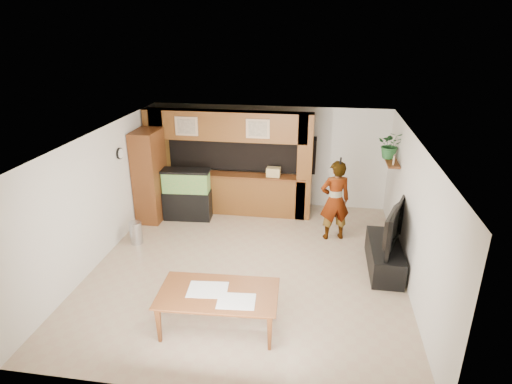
% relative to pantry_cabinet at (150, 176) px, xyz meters
% --- Properties ---
extents(floor, '(6.50, 6.50, 0.00)m').
position_rel_pantry_cabinet_xyz_m(floor, '(2.70, -1.84, -1.11)').
color(floor, tan).
rests_on(floor, ground).
extents(ceiling, '(6.50, 6.50, 0.00)m').
position_rel_pantry_cabinet_xyz_m(ceiling, '(2.70, -1.84, 1.49)').
color(ceiling, white).
rests_on(ceiling, wall_back).
extents(wall_back, '(6.00, 0.00, 6.00)m').
position_rel_pantry_cabinet_xyz_m(wall_back, '(2.70, 1.41, 0.19)').
color(wall_back, silver).
rests_on(wall_back, floor).
extents(wall_left, '(0.00, 6.50, 6.50)m').
position_rel_pantry_cabinet_xyz_m(wall_left, '(-0.30, -1.84, 0.19)').
color(wall_left, silver).
rests_on(wall_left, floor).
extents(wall_right, '(0.00, 6.50, 6.50)m').
position_rel_pantry_cabinet_xyz_m(wall_right, '(5.70, -1.84, 0.19)').
color(wall_right, silver).
rests_on(wall_right, floor).
extents(partition, '(4.20, 0.99, 2.60)m').
position_rel_pantry_cabinet_xyz_m(partition, '(1.75, 0.79, 0.21)').
color(partition, brown).
rests_on(partition, floor).
extents(wall_clock, '(0.05, 0.25, 0.25)m').
position_rel_pantry_cabinet_xyz_m(wall_clock, '(-0.27, -0.84, 0.79)').
color(wall_clock, black).
rests_on(wall_clock, wall_left).
extents(wall_shelf, '(0.25, 0.90, 0.04)m').
position_rel_pantry_cabinet_xyz_m(wall_shelf, '(5.55, 0.11, 0.59)').
color(wall_shelf, brown).
rests_on(wall_shelf, wall_right).
extents(pantry_cabinet, '(0.55, 0.91, 2.21)m').
position_rel_pantry_cabinet_xyz_m(pantry_cabinet, '(0.00, 0.00, 0.00)').
color(pantry_cabinet, brown).
rests_on(pantry_cabinet, floor).
extents(trash_can, '(0.27, 0.27, 0.50)m').
position_rel_pantry_cabinet_xyz_m(trash_can, '(0.11, -1.29, -0.86)').
color(trash_can, '#B2B2B7').
rests_on(trash_can, floor).
extents(aquarium, '(1.15, 0.43, 1.27)m').
position_rel_pantry_cabinet_xyz_m(aquarium, '(0.86, 0.11, -0.49)').
color(aquarium, black).
rests_on(aquarium, floor).
extents(tv_stand, '(0.58, 1.59, 0.53)m').
position_rel_pantry_cabinet_xyz_m(tv_stand, '(5.35, -1.53, -0.84)').
color(tv_stand, black).
rests_on(tv_stand, floor).
extents(television, '(0.63, 1.40, 0.81)m').
position_rel_pantry_cabinet_xyz_m(television, '(5.35, -1.53, -0.17)').
color(television, black).
rests_on(television, tv_stand).
extents(photo_frame, '(0.07, 0.15, 0.20)m').
position_rel_pantry_cabinet_xyz_m(photo_frame, '(5.55, -0.14, 0.71)').
color(photo_frame, tan).
rests_on(photo_frame, wall_shelf).
extents(potted_plant, '(0.59, 0.52, 0.61)m').
position_rel_pantry_cabinet_xyz_m(potted_plant, '(5.52, 0.30, 0.92)').
color(potted_plant, '#245C2C').
rests_on(potted_plant, wall_shelf).
extents(person, '(0.76, 0.60, 1.82)m').
position_rel_pantry_cabinet_xyz_m(person, '(4.38, -0.39, -0.20)').
color(person, '#8C6F4D').
rests_on(person, floor).
extents(microphone, '(0.04, 0.11, 0.17)m').
position_rel_pantry_cabinet_xyz_m(microphone, '(4.43, -0.55, 0.76)').
color(microphone, black).
rests_on(microphone, person).
extents(dining_table, '(1.90, 1.13, 0.65)m').
position_rel_pantry_cabinet_xyz_m(dining_table, '(2.56, -3.78, -0.78)').
color(dining_table, brown).
rests_on(dining_table, floor).
extents(newspaper_a, '(0.65, 0.50, 0.01)m').
position_rel_pantry_cabinet_xyz_m(newspaper_a, '(2.38, -3.70, -0.45)').
color(newspaper_a, silver).
rests_on(newspaper_a, dining_table).
extents(newspaper_b, '(0.60, 0.46, 0.01)m').
position_rel_pantry_cabinet_xyz_m(newspaper_b, '(2.88, -3.92, -0.45)').
color(newspaper_b, silver).
rests_on(newspaper_b, dining_table).
extents(counter_box, '(0.34, 0.24, 0.22)m').
position_rel_pantry_cabinet_xyz_m(counter_box, '(2.91, 0.61, 0.04)').
color(counter_box, tan).
rests_on(counter_box, partition).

